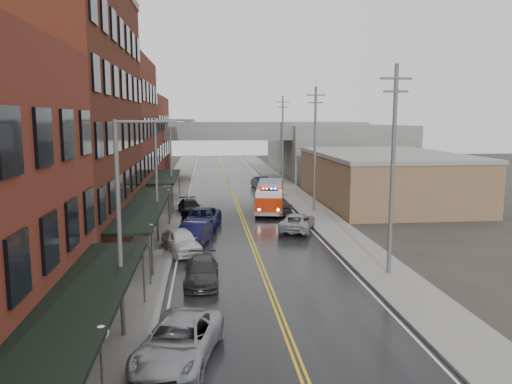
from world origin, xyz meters
TOP-DOWN VIEW (x-y plane):
  - road at (0.00, 30.00)m, footprint 11.00×160.00m
  - sidewalk_left at (-7.30, 30.00)m, footprint 3.00×160.00m
  - sidewalk_right at (7.30, 30.00)m, footprint 3.00×160.00m
  - curb_left at (-5.65, 30.00)m, footprint 0.30×160.00m
  - curb_right at (5.65, 30.00)m, footprint 0.30×160.00m
  - brick_building_b at (-13.30, 23.00)m, footprint 9.00×20.00m
  - brick_building_c at (-13.30, 40.50)m, footprint 9.00×15.00m
  - brick_building_far at (-13.30, 58.00)m, footprint 9.00×20.00m
  - tan_building at (16.00, 40.00)m, footprint 14.00×22.00m
  - right_far_block at (18.00, 70.00)m, footprint 18.00×30.00m
  - awning_0 at (-7.49, 4.00)m, footprint 2.60×16.00m
  - awning_1 at (-7.49, 23.00)m, footprint 2.60×18.00m
  - awning_2 at (-7.49, 40.50)m, footprint 2.60×13.00m
  - globe_lamp_0 at (-6.40, 2.00)m, footprint 0.44×0.44m
  - globe_lamp_1 at (-6.40, 16.00)m, footprint 0.44×0.44m
  - globe_lamp_2 at (-6.40, 30.00)m, footprint 0.44×0.44m
  - street_lamp_0 at (-6.55, 8.00)m, footprint 2.64×0.22m
  - street_lamp_1 at (-6.55, 24.00)m, footprint 2.64×0.22m
  - street_lamp_2 at (-6.55, 40.00)m, footprint 2.64×0.22m
  - utility_pole_0 at (7.20, 15.00)m, footprint 1.80×0.24m
  - utility_pole_1 at (7.20, 35.00)m, footprint 1.80×0.24m
  - utility_pole_2 at (7.20, 55.00)m, footprint 1.80×0.24m
  - overpass at (0.00, 62.00)m, footprint 40.00×10.00m
  - fire_truck at (2.91, 35.29)m, footprint 4.16×8.20m
  - parked_car_left_2 at (-4.42, 5.80)m, footprint 3.77×5.98m
  - parked_car_left_3 at (-3.60, 14.70)m, footprint 1.97×4.62m
  - parked_car_left_4 at (-5.00, 21.20)m, footprint 3.32×5.15m
  - parked_car_left_5 at (-4.27, 22.80)m, footprint 2.97×5.30m
  - parked_car_left_6 at (-3.60, 28.80)m, footprint 3.46×6.15m
  - parked_car_left_7 at (-4.80, 34.80)m, footprint 2.63×5.09m
  - parked_car_right_0 at (4.04, 26.96)m, footprint 3.97×5.70m
  - parked_car_right_1 at (3.60, 34.20)m, footprint 2.17×4.69m
  - parked_car_right_2 at (4.94, 46.20)m, footprint 1.94×4.80m
  - parked_car_right_3 at (3.88, 52.20)m, footprint 2.23×4.94m

SIDE VIEW (x-z plane):
  - road at x=0.00m, z-range 0.00..0.02m
  - sidewalk_left at x=-7.30m, z-range 0.00..0.15m
  - sidewalk_right at x=7.30m, z-range 0.00..0.15m
  - curb_left at x=-5.65m, z-range 0.00..0.15m
  - curb_right at x=5.65m, z-range 0.00..0.15m
  - parked_car_right_1 at x=3.60m, z-range 0.00..1.33m
  - parked_car_left_3 at x=-3.60m, z-range 0.00..1.33m
  - parked_car_left_7 at x=-4.80m, z-range 0.00..1.41m
  - parked_car_right_0 at x=4.04m, z-range 0.00..1.45m
  - parked_car_left_2 at x=-4.42m, z-range 0.00..1.54m
  - parked_car_right_3 at x=3.88m, z-range 0.00..1.57m
  - parked_car_left_6 at x=-3.60m, z-range 0.00..1.62m
  - parked_car_left_4 at x=-5.00m, z-range 0.00..1.63m
  - parked_car_right_2 at x=4.94m, z-range 0.00..1.63m
  - parked_car_left_5 at x=-4.27m, z-range 0.00..1.66m
  - fire_truck at x=2.91m, z-range 0.12..3.00m
  - globe_lamp_0 at x=-6.40m, z-range 0.75..3.87m
  - globe_lamp_1 at x=-6.40m, z-range 0.75..3.87m
  - globe_lamp_2 at x=-6.40m, z-range 0.75..3.87m
  - tan_building at x=16.00m, z-range 0.00..5.00m
  - awning_2 at x=-7.49m, z-range 1.44..4.53m
  - awning_0 at x=-7.49m, z-range 1.44..4.53m
  - awning_1 at x=-7.49m, z-range 1.44..4.53m
  - right_far_block at x=18.00m, z-range 0.00..8.00m
  - street_lamp_0 at x=-6.55m, z-range 0.69..9.69m
  - street_lamp_1 at x=-6.55m, z-range 0.69..9.69m
  - street_lamp_2 at x=-6.55m, z-range 0.69..9.69m
  - overpass at x=0.00m, z-range 2.24..9.74m
  - brick_building_far at x=-13.30m, z-range 0.00..12.00m
  - utility_pole_0 at x=7.20m, z-range 0.31..12.31m
  - utility_pole_1 at x=7.20m, z-range 0.31..12.31m
  - utility_pole_2 at x=7.20m, z-range 0.31..12.31m
  - brick_building_c at x=-13.30m, z-range 0.00..15.00m
  - brick_building_b at x=-13.30m, z-range 0.00..18.00m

